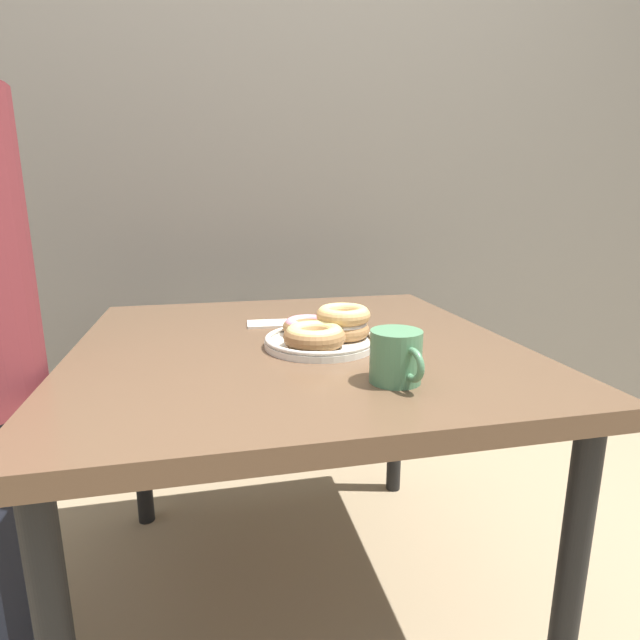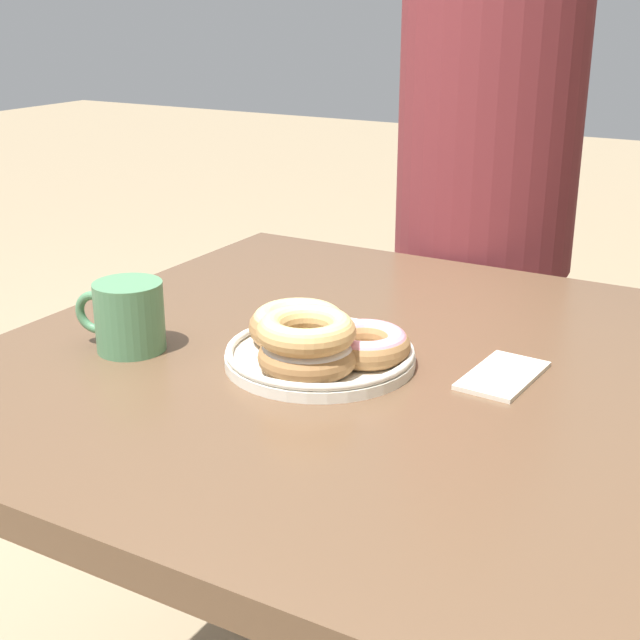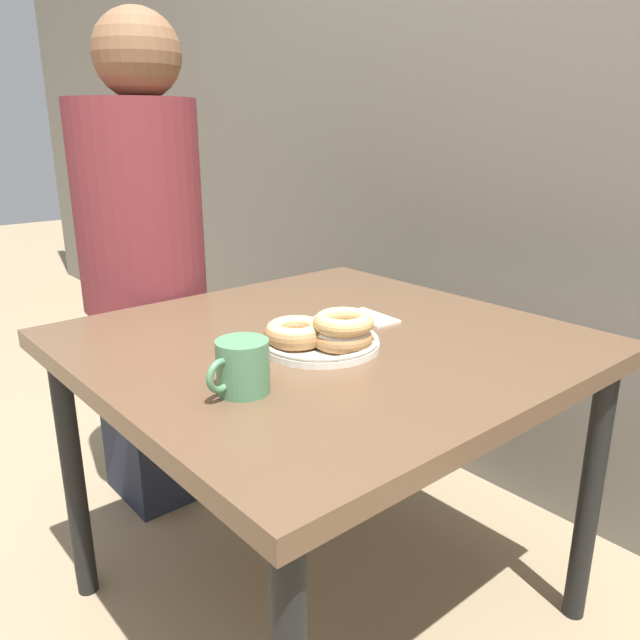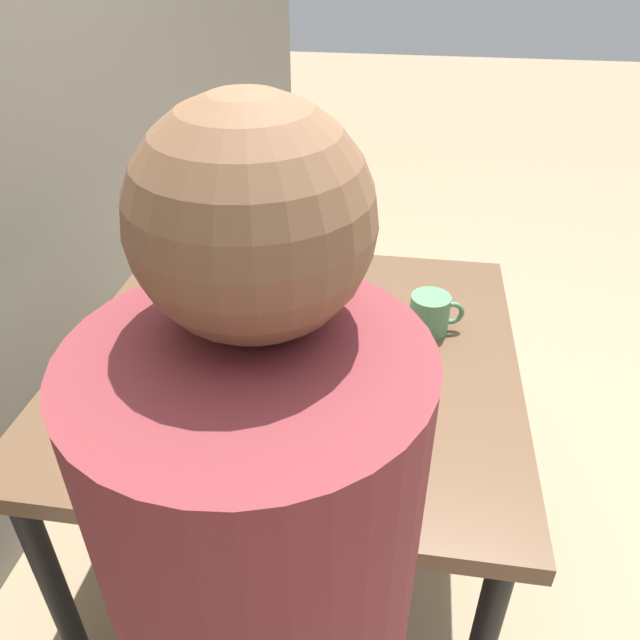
{
  "view_description": "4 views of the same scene",
  "coord_description": "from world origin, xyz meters",
  "px_view_note": "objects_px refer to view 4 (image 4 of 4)",
  "views": [
    {
      "loc": [
        -0.19,
        -0.76,
        1.02
      ],
      "look_at": [
        0.05,
        0.27,
        0.76
      ],
      "focal_mm": 28.0,
      "sensor_mm": 36.0,
      "label": 1
    },
    {
      "loc": [
        0.96,
        0.8,
        1.15
      ],
      "look_at": [
        0.05,
        0.27,
        0.76
      ],
      "focal_mm": 50.0,
      "sensor_mm": 36.0,
      "label": 2
    },
    {
      "loc": [
        0.96,
        -0.52,
        1.15
      ],
      "look_at": [
        0.05,
        0.27,
        0.76
      ],
      "focal_mm": 35.0,
      "sensor_mm": 36.0,
      "label": 3
    },
    {
      "loc": [
        -1.1,
        0.1,
        1.54
      ],
      "look_at": [
        0.05,
        0.27,
        0.76
      ],
      "focal_mm": 35.0,
      "sensor_mm": 36.0,
      "label": 4
    }
  ],
  "objects_px": {
    "dining_table": "(294,376)",
    "napkin": "(218,351)",
    "donut_plate": "(320,327)",
    "person_figure": "(268,637)",
    "coffee_mug": "(431,313)"
  },
  "relations": [
    {
      "from": "dining_table",
      "to": "person_figure",
      "type": "distance_m",
      "value": 0.71
    },
    {
      "from": "napkin",
      "to": "donut_plate",
      "type": "bearing_deg",
      "value": -68.79
    },
    {
      "from": "coffee_mug",
      "to": "donut_plate",
      "type": "bearing_deg",
      "value": 106.26
    },
    {
      "from": "dining_table",
      "to": "coffee_mug",
      "type": "relative_size",
      "value": 7.78
    },
    {
      "from": "donut_plate",
      "to": "person_figure",
      "type": "xyz_separation_m",
      "value": [
        -0.74,
        -0.04,
        0.04
      ]
    },
    {
      "from": "donut_plate",
      "to": "person_figure",
      "type": "bearing_deg",
      "value": -176.54
    },
    {
      "from": "dining_table",
      "to": "napkin",
      "type": "height_order",
      "value": "napkin"
    },
    {
      "from": "person_figure",
      "to": "napkin",
      "type": "height_order",
      "value": "person_figure"
    },
    {
      "from": "dining_table",
      "to": "coffee_mug",
      "type": "height_order",
      "value": "coffee_mug"
    },
    {
      "from": "donut_plate",
      "to": "dining_table",
      "type": "bearing_deg",
      "value": 136.65
    },
    {
      "from": "donut_plate",
      "to": "person_figure",
      "type": "distance_m",
      "value": 0.74
    },
    {
      "from": "person_figure",
      "to": "napkin",
      "type": "relative_size",
      "value": 10.11
    },
    {
      "from": "dining_table",
      "to": "napkin",
      "type": "relative_size",
      "value": 7.04
    },
    {
      "from": "dining_table",
      "to": "coffee_mug",
      "type": "xyz_separation_m",
      "value": [
        0.13,
        -0.3,
        0.12
      ]
    },
    {
      "from": "coffee_mug",
      "to": "person_figure",
      "type": "distance_m",
      "value": 0.84
    }
  ]
}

